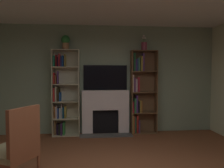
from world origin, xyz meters
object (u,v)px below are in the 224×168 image
Objects in this scene: fireplace at (106,111)px; bookshelf_left at (63,95)px; tv at (105,78)px; vase_with_flowers at (144,46)px; bookshelf_right at (140,92)px; armchair at (14,148)px; potted_plant at (66,42)px.

fireplace is 1.15m from bookshelf_left.
tv is 1.29m from vase_with_flowers.
bookshelf_right is 1.21m from vase_with_flowers.
bookshelf_right reaches higher than fireplace.
bookshelf_left reaches higher than armchair.
potted_plant is 3.16m from armchair.
fireplace is at bearing 179.53° from bookshelf_right.
bookshelf_left is at bearing -178.93° from fireplace.
potted_plant is 0.32× the size of armchair.
bookshelf_left is 2.66m from armchair.
fireplace is 1.95m from vase_with_flowers.
armchair is (-1.43, -2.68, -0.90)m from tv.
fireplace is at bearing 2.75° from potted_plant.
armchair is at bearing -118.02° from tv.
bookshelf_right is (0.91, -0.01, 0.48)m from fireplace.
fireplace is 3.26× the size of vase_with_flowers.
bookshelf_right is 1.91× the size of armchair.
vase_with_flowers is at bearing -0.03° from potted_plant.
bookshelf_right is at bearing 48.12° from armchair.
bookshelf_right is (0.91, -0.08, -0.38)m from tv.
vase_with_flowers is at bearing -0.80° from bookshelf_left.
bookshelf_right is 5.97× the size of potted_plant.
tv is at bearing 61.98° from armchair.
vase_with_flowers reaches higher than fireplace.
potted_plant is (-0.99, -0.05, 1.76)m from fireplace.
bookshelf_left is at bearing -179.63° from bookshelf_right.
bookshelf_left is 2.41m from vase_with_flowers.
potted_plant is at bearing -178.79° from bookshelf_right.
bookshelf_left is at bearing 82.13° from armchair.
tv is 3.13× the size of potted_plant.
bookshelf_right is at bearing -0.47° from fireplace.
fireplace is 0.61× the size of bookshelf_right.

